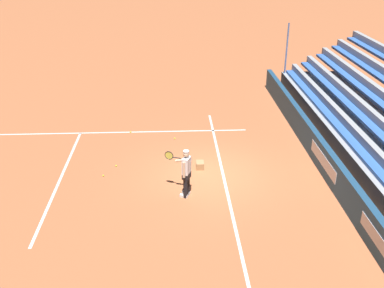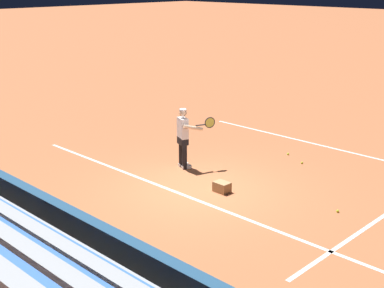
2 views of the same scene
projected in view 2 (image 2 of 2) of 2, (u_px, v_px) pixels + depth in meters
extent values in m
plane|color=#B7663D|center=(198.00, 190.00, 13.64)|extent=(160.00, 160.00, 0.00)
cube|color=white|center=(184.00, 195.00, 13.30)|extent=(12.00, 0.10, 0.01)
cube|color=white|center=(314.00, 144.00, 17.40)|extent=(8.22, 0.10, 0.01)
cube|color=navy|center=(49.00, 223.00, 10.55)|extent=(20.47, 0.24, 1.10)
cube|color=silver|center=(48.00, 215.00, 10.78)|extent=(2.80, 0.01, 0.44)
cylinder|color=black|center=(181.00, 152.00, 15.20)|extent=(0.15, 0.15, 0.88)
cylinder|color=black|center=(184.00, 154.00, 15.01)|extent=(0.15, 0.15, 0.88)
cube|color=white|center=(183.00, 165.00, 15.35)|extent=(0.21, 0.30, 0.09)
cube|color=white|center=(186.00, 167.00, 15.15)|extent=(0.21, 0.30, 0.09)
cube|color=black|center=(183.00, 141.00, 15.00)|extent=(0.40, 0.33, 0.20)
cube|color=white|center=(183.00, 128.00, 14.89)|extent=(0.41, 0.33, 0.58)
sphere|color=beige|center=(183.00, 113.00, 14.77)|extent=(0.21, 0.21, 0.21)
cylinder|color=white|center=(183.00, 110.00, 14.74)|extent=(0.20, 0.20, 0.05)
cylinder|color=beige|center=(179.00, 127.00, 15.12)|extent=(0.09, 0.09, 0.56)
cylinder|color=beige|center=(193.00, 128.00, 14.74)|extent=(0.30, 0.57, 0.24)
cylinder|color=black|center=(201.00, 125.00, 14.81)|extent=(0.14, 0.29, 0.03)
torus|color=black|center=(210.00, 123.00, 14.91)|extent=(0.14, 0.30, 0.31)
cylinder|color=#D6D14C|center=(210.00, 123.00, 14.91)|extent=(0.11, 0.25, 0.27)
cube|color=#A87F51|center=(222.00, 187.00, 13.48)|extent=(0.41, 0.31, 0.26)
sphere|color=#CCE533|center=(302.00, 163.00, 15.53)|extent=(0.07, 0.07, 0.07)
sphere|color=#CCE533|center=(288.00, 154.00, 16.30)|extent=(0.07, 0.07, 0.07)
sphere|color=#CCE533|center=(338.00, 211.00, 12.32)|extent=(0.07, 0.07, 0.07)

